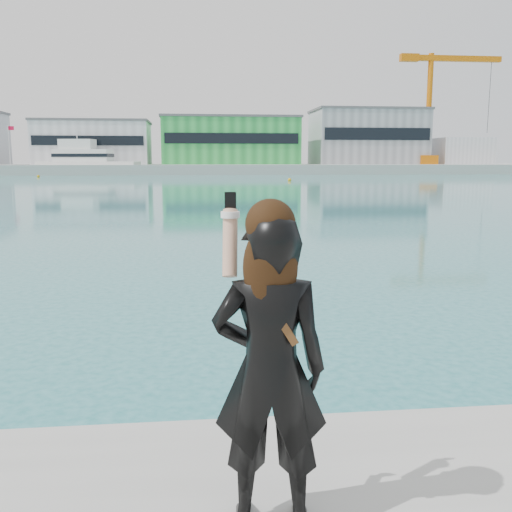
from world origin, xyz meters
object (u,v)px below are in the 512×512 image
at_px(dock_crane, 434,105).
at_px(buoy_far, 38,177).
at_px(motor_yacht, 86,162).
at_px(woman, 270,361).
at_px(buoy_near, 290,181).

distance_m(dock_crane, buoy_far, 84.67).
xyz_separation_m(dock_crane, motor_yacht, (-75.02, -5.80, -12.46)).
bearing_deg(dock_crane, buoy_far, -164.15).
bearing_deg(woman, buoy_near, -93.37).
xyz_separation_m(buoy_far, woman, (26.90, -99.53, 1.74)).
bearing_deg(buoy_far, buoy_near, -29.52).
xyz_separation_m(buoy_near, woman, (-13.13, -76.87, 1.74)).
height_order(motor_yacht, buoy_far, motor_yacht).
bearing_deg(dock_crane, motor_yacht, -175.58).
bearing_deg(buoy_near, buoy_far, 150.48).
distance_m(buoy_near, woman, 78.00).
bearing_deg(dock_crane, woman, -113.53).
bearing_deg(woman, motor_yacht, -73.10).
relative_size(buoy_far, woman, 0.27).
distance_m(motor_yacht, buoy_far, 17.91).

